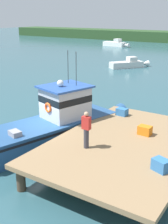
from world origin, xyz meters
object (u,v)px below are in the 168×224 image
object	(u,v)px
main_fishing_boat	(56,123)
crate_stack_near_edge	(122,112)
moored_boat_near_channel	(116,44)
crate_single_by_cleat	(145,130)
moored_boat_mid_harbor	(129,64)
deckhand_by_the_boat	(86,129)
crate_stack_mid_dock	(161,165)

from	to	relation	value
main_fishing_boat	crate_stack_near_edge	xyz separation A→B (m)	(2.62, 2.66, 0.39)
main_fishing_boat	moored_boat_near_channel	world-z (taller)	main_fishing_boat
crate_single_by_cleat	moored_boat_mid_harbor	bearing A→B (deg)	116.65
crate_single_by_cleat	deckhand_by_the_boat	distance (m)	3.21
main_fishing_boat	crate_stack_mid_dock	bearing A→B (deg)	-18.34
crate_single_by_cleat	moored_boat_near_channel	bearing A→B (deg)	118.93
crate_stack_near_edge	moored_boat_mid_harbor	world-z (taller)	crate_stack_near_edge
crate_stack_mid_dock	moored_boat_near_channel	distance (m)	54.10
moored_boat_mid_harbor	moored_boat_near_channel	world-z (taller)	moored_boat_near_channel
moored_boat_mid_harbor	crate_stack_near_edge	bearing A→B (deg)	-66.04
crate_stack_mid_dock	moored_boat_near_channel	bearing A→B (deg)	119.12
crate_stack_near_edge	crate_single_by_cleat	bearing A→B (deg)	-42.03
crate_stack_near_edge	moored_boat_near_channel	xyz separation A→B (m)	(-22.35, 42.41, -0.86)
deckhand_by_the_boat	moored_boat_mid_harbor	bearing A→B (deg)	111.14
moored_boat_mid_harbor	main_fishing_boat	bearing A→B (deg)	-74.32
deckhand_by_the_boat	crate_stack_near_edge	bearing A→B (deg)	97.59
crate_stack_mid_dock	moored_boat_mid_harbor	size ratio (longest dim) A/B	0.12
moored_boat_near_channel	crate_stack_near_edge	bearing A→B (deg)	-62.21
moored_boat_near_channel	crate_stack_mid_dock	bearing A→B (deg)	-60.88
crate_stack_near_edge	deckhand_by_the_boat	bearing A→B (deg)	-82.41
crate_single_by_cleat	moored_boat_mid_harbor	xyz separation A→B (m)	(-11.32, 22.55, -0.95)
crate_stack_near_edge	moored_boat_mid_harbor	xyz separation A→B (m)	(-9.15, 20.60, -0.93)
deckhand_by_the_boat	moored_boat_mid_harbor	world-z (taller)	deckhand_by_the_boat
moored_boat_near_channel	moored_boat_mid_harbor	bearing A→B (deg)	-58.82
main_fishing_boat	crate_stack_mid_dock	size ratio (longest dim) A/B	16.54
crate_stack_mid_dock	crate_single_by_cleat	distance (m)	3.41
crate_stack_mid_dock	moored_boat_mid_harbor	world-z (taller)	crate_stack_mid_dock
main_fishing_boat	moored_boat_mid_harbor	xyz separation A→B (m)	(-6.53, 23.26, -0.54)
crate_stack_mid_dock	crate_single_by_cleat	world-z (taller)	crate_stack_mid_dock
crate_stack_near_edge	crate_stack_mid_dock	bearing A→B (deg)	-50.68
crate_single_by_cleat	moored_boat_near_channel	size ratio (longest dim) A/B	0.09
crate_stack_mid_dock	crate_stack_near_edge	xyz separation A→B (m)	(-3.97, 4.85, -0.03)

